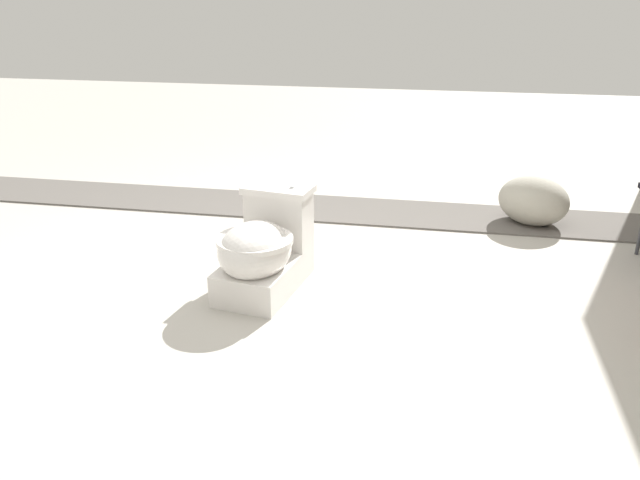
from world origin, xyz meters
The scene contains 4 objects.
ground_plane centered at (0.00, 0.00, 0.00)m, with size 14.00×14.00×0.00m, color #B7B2A8.
gravel_strip centered at (-1.32, 0.50, 0.01)m, with size 0.56×8.00×0.01m, color #605B56.
toilet centered at (-0.02, -0.19, 0.22)m, with size 0.68×0.47×0.52m.
boulder_near centered at (-1.29, 1.33, 0.17)m, with size 0.47×0.37×0.33m, color #ADA899.
Camera 1 is at (2.86, 0.65, 1.51)m, focal length 35.00 mm.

